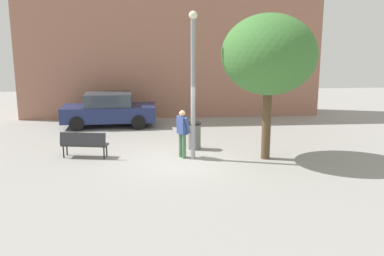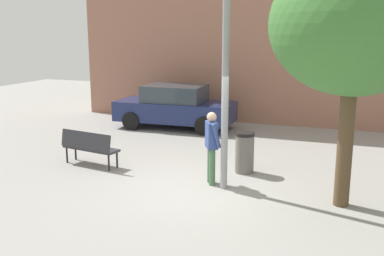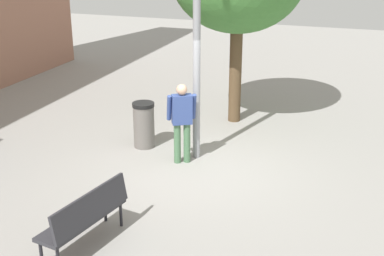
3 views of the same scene
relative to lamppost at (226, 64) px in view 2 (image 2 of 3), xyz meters
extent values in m
plane|color=gray|center=(-0.46, -0.20, -2.76)|extent=(36.00, 36.00, 0.00)
cylinder|color=gray|center=(0.00, 0.00, -0.41)|extent=(0.15, 0.15, 4.69)
cylinder|color=#47704C|center=(-0.40, 0.27, -2.33)|extent=(0.14, 0.14, 0.85)
cylinder|color=#47704C|center=(-0.30, 0.10, -2.33)|extent=(0.14, 0.14, 0.85)
cube|color=#334784|center=(-0.35, 0.19, -1.61)|extent=(0.39, 0.46, 0.60)
sphere|color=tan|center=(-0.35, 0.19, -1.20)|extent=(0.22, 0.22, 0.22)
cylinder|color=#334784|center=(-0.43, 0.43, -1.58)|extent=(0.24, 0.19, 0.55)
cylinder|color=#334784|center=(-0.19, 0.00, -1.58)|extent=(0.24, 0.19, 0.55)
cube|color=#2D2D33|center=(-3.73, 0.52, -2.31)|extent=(1.65, 0.72, 0.06)
cube|color=#2D2D33|center=(-3.77, 0.34, -2.06)|extent=(1.60, 0.41, 0.44)
cylinder|color=black|center=(-4.41, 0.81, -2.55)|extent=(0.05, 0.05, 0.42)
cylinder|color=black|center=(-3.00, 0.55, -2.55)|extent=(0.05, 0.05, 0.42)
cylinder|color=black|center=(-4.47, 0.49, -2.55)|extent=(0.05, 0.05, 0.42)
cylinder|color=black|center=(-3.05, 0.24, -2.55)|extent=(0.05, 0.05, 0.42)
cylinder|color=brown|center=(2.50, -0.15, -1.53)|extent=(0.30, 0.30, 2.46)
ellipsoid|color=#3E7634|center=(2.50, -0.15, 0.80)|extent=(3.15, 3.15, 2.68)
cube|color=navy|center=(-3.40, 5.53, -2.14)|extent=(4.24, 1.80, 0.70)
cube|color=#333D47|center=(-3.40, 5.53, -1.51)|extent=(2.14, 1.61, 0.60)
cylinder|color=black|center=(-2.07, 6.37, -2.44)|extent=(0.65, 0.24, 0.64)
cylinder|color=black|center=(-2.03, 4.77, -2.44)|extent=(0.65, 0.24, 0.64)
cylinder|color=black|center=(-4.77, 6.30, -2.44)|extent=(0.65, 0.24, 0.64)
cylinder|color=black|center=(-4.73, 4.70, -2.44)|extent=(0.65, 0.24, 0.64)
cylinder|color=#66605B|center=(0.16, 1.28, -2.29)|extent=(0.46, 0.46, 0.93)
cylinder|color=black|center=(0.16, 1.28, -1.78)|extent=(0.48, 0.48, 0.08)
camera|label=1|loc=(-1.23, -14.47, 1.59)|focal=41.04mm
camera|label=2|loc=(2.56, -9.16, 0.68)|focal=41.88mm
camera|label=3|loc=(-9.67, -3.31, 1.70)|focal=49.08mm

